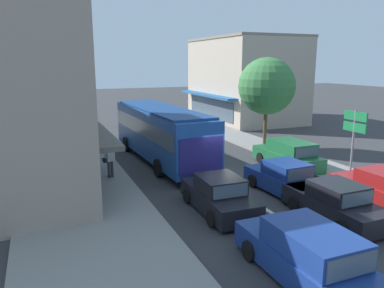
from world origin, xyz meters
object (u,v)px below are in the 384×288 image
traffic_light_downstreet (86,95)px  directional_road_sign (354,128)px  sedan_behind_bus_near (335,203)px  wagon_adjacent_lane_lead (306,255)px  city_bus (161,130)px  pedestrian_with_handbag_near (110,160)px  street_tree_right (267,86)px  parked_sedan_kerb_front (382,189)px  sedan_queue_gap_filler (285,179)px  parked_wagon_kerb_second (288,155)px  sedan_behind_bus_mid (219,196)px

traffic_light_downstreet → directional_road_sign: traffic_light_downstreet is taller
sedan_behind_bus_near → wagon_adjacent_lane_lead: 4.60m
city_bus → pedestrian_with_handbag_near: 4.45m
city_bus → traffic_light_downstreet: 15.73m
city_bus → street_tree_right: (7.51, 0.35, 2.40)m
parked_sedan_kerb_front → pedestrian_with_handbag_near: (-9.86, 7.66, 0.40)m
city_bus → directional_road_sign: size_ratio=3.04×
street_tree_right → city_bus: bearing=-177.3°
parked_sedan_kerb_front → wagon_adjacent_lane_lead: bearing=-153.3°
wagon_adjacent_lane_lead → sedan_queue_gap_filler: wagon_adjacent_lane_lead is taller
sedan_queue_gap_filler → directional_road_sign: size_ratio=1.19×
wagon_adjacent_lane_lead → parked_sedan_kerb_front: (6.59, 3.32, -0.08)m
parked_wagon_kerb_second → pedestrian_with_handbag_near: (-9.69, 1.55, 0.32)m
sedan_behind_bus_mid → directional_road_sign: bearing=7.0°
sedan_behind_bus_near → street_tree_right: size_ratio=0.68×
parked_wagon_kerb_second → directional_road_sign: bearing=-67.6°
parked_wagon_kerb_second → parked_sedan_kerb_front: bearing=-88.4°
sedan_behind_bus_mid → traffic_light_downstreet: size_ratio=1.01×
parked_sedan_kerb_front → traffic_light_downstreet: traffic_light_downstreet is taller
city_bus → sedan_queue_gap_filler: (3.44, -7.55, -1.22)m
sedan_behind_bus_near → traffic_light_downstreet: 26.98m
traffic_light_downstreet → directional_road_sign: bearing=-66.6°
traffic_light_downstreet → street_tree_right: (9.93, -15.17, 1.43)m
city_bus → sedan_behind_bus_near: city_bus is taller
parked_sedan_kerb_front → sedan_queue_gap_filler: bearing=137.0°
sedan_behind_bus_mid → sedan_behind_bus_near: 4.39m
city_bus → sedan_behind_bus_near: (3.37, -10.74, -1.22)m
wagon_adjacent_lane_lead → street_tree_right: street_tree_right is taller
sedan_queue_gap_filler → pedestrian_with_handbag_near: pedestrian_with_handbag_near is taller
city_bus → traffic_light_downstreet: size_ratio=2.61×
sedan_behind_bus_mid → sedan_queue_gap_filler: size_ratio=0.99×
parked_wagon_kerb_second → street_tree_right: (1.36, 4.47, 3.53)m
sedan_behind_bus_mid → street_tree_right: (7.81, 8.69, 3.62)m
traffic_light_downstreet → sedan_behind_bus_near: bearing=-77.6°
sedan_behind_bus_near → parked_wagon_kerb_second: 7.18m
street_tree_right → pedestrian_with_handbag_near: (-11.05, -2.92, -3.21)m
sedan_behind_bus_near → traffic_light_downstreet: traffic_light_downstreet is taller
sedan_behind_bus_mid → parked_sedan_kerb_front: same height
sedan_queue_gap_filler → directional_road_sign: directional_road_sign is taller
parked_wagon_kerb_second → sedan_queue_gap_filler: bearing=-128.2°
parked_sedan_kerb_front → pedestrian_with_handbag_near: pedestrian_with_handbag_near is taller
parked_wagon_kerb_second → sedan_behind_bus_mid: bearing=-146.8°
directional_road_sign → sedan_behind_bus_near: bearing=-140.7°
traffic_light_downstreet → directional_road_sign: (9.91, -22.89, -0.15)m
parked_sedan_kerb_front → directional_road_sign: (1.17, 2.85, 2.04)m
wagon_adjacent_lane_lead → traffic_light_downstreet: 29.22m
sedan_behind_bus_near → traffic_light_downstreet: (-5.79, 26.26, 2.19)m
sedan_behind_bus_near → sedan_queue_gap_filler: same height
wagon_adjacent_lane_lead → street_tree_right: bearing=60.8°
sedan_queue_gap_filler → directional_road_sign: 4.53m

